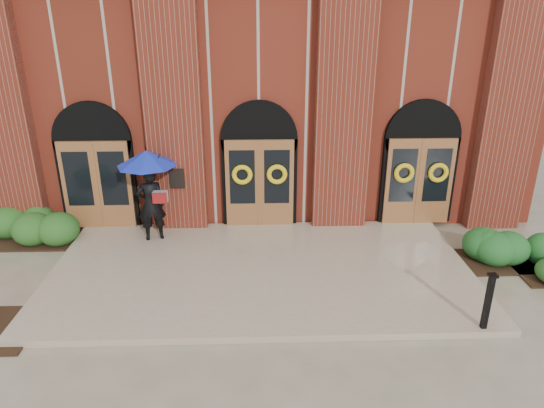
{
  "coord_description": "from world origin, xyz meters",
  "views": [
    {
      "loc": [
        -0.08,
        -10.08,
        5.9
      ],
      "look_at": [
        0.29,
        1.0,
        1.46
      ],
      "focal_mm": 32.0,
      "sensor_mm": 36.0,
      "label": 1
    }
  ],
  "objects_px": {
    "metal_post": "(488,300)",
    "hedge_wall_right": "(497,249)",
    "man_with_umbrella": "(149,178)",
    "hedge_wall_left": "(7,226)"
  },
  "relations": [
    {
      "from": "man_with_umbrella",
      "to": "metal_post",
      "type": "distance_m",
      "value": 8.39
    },
    {
      "from": "man_with_umbrella",
      "to": "metal_post",
      "type": "xyz_separation_m",
      "value": [
        7.17,
        -4.22,
        -1.1
      ]
    },
    {
      "from": "man_with_umbrella",
      "to": "hedge_wall_right",
      "type": "relative_size",
      "value": 0.82
    },
    {
      "from": "metal_post",
      "to": "hedge_wall_right",
      "type": "xyz_separation_m",
      "value": [
        1.57,
        2.85,
        -0.39
      ]
    },
    {
      "from": "man_with_umbrella",
      "to": "hedge_wall_left",
      "type": "distance_m",
      "value": 4.32
    },
    {
      "from": "hedge_wall_left",
      "to": "hedge_wall_right",
      "type": "bearing_deg",
      "value": -7.57
    },
    {
      "from": "metal_post",
      "to": "hedge_wall_right",
      "type": "distance_m",
      "value": 3.28
    },
    {
      "from": "man_with_umbrella",
      "to": "hedge_wall_right",
      "type": "height_order",
      "value": "man_with_umbrella"
    },
    {
      "from": "hedge_wall_left",
      "to": "hedge_wall_right",
      "type": "relative_size",
      "value": 1.07
    },
    {
      "from": "man_with_umbrella",
      "to": "metal_post",
      "type": "bearing_deg",
      "value": 133.01
    }
  ]
}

